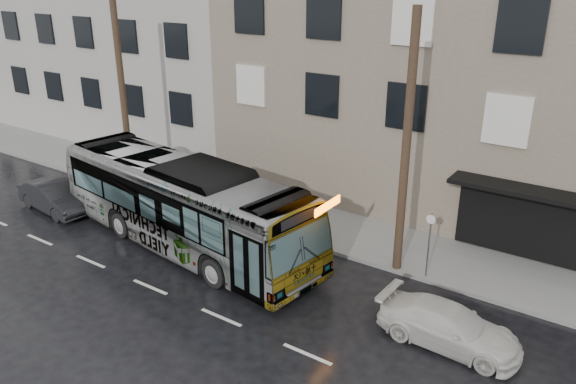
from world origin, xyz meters
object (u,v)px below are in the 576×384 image
Objects in this scene: white_sedan at (449,326)px; dark_sedan at (55,196)px; utility_pole_rear at (123,97)px; bus at (183,204)px; utility_pole_front at (406,148)px; sign_post at (429,246)px.

white_sedan is 17.95m from dark_sedan.
utility_pole_rear is 5.44m from dark_sedan.
dark_sedan is at bearing 104.43° from bus.
white_sedan is at bearing -83.73° from bus.
utility_pole_rear is at bearing 180.00° from utility_pole_front.
utility_pole_rear is at bearing 180.00° from sign_post.
utility_pole_front is 15.89m from dark_sedan.
utility_pole_front reaches higher than white_sedan.
bus reaches higher than sign_post.
utility_pole_rear is 7.42m from bus.
dark_sedan is (-7.20, -0.82, -1.06)m from bus.
utility_pole_front is 3.48m from sign_post.
bus is 10.81m from white_sedan.
white_sedan is (16.98, -3.08, -4.05)m from utility_pole_rear.
utility_pole_front and utility_pole_rear have the same top height.
sign_post is (1.10, 0.00, -3.30)m from utility_pole_front.
white_sedan is 1.00× the size of dark_sedan.
white_sedan is at bearing -82.98° from dark_sedan.
utility_pole_rear is 17.73m from white_sedan.
bus is at bearing -162.63° from sign_post.
utility_pole_front is at bearing -62.44° from bus.
bus is at bearing -78.10° from dark_sedan.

